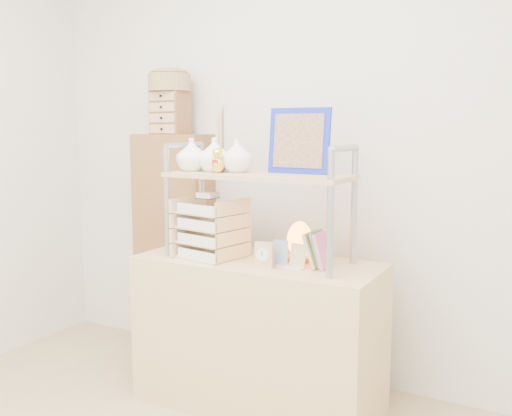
% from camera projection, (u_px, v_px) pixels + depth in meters
% --- Properties ---
extents(room_shell, '(3.42, 3.41, 2.61)m').
position_uv_depth(room_shell, '(145.00, 37.00, 1.94)').
color(room_shell, silver).
rests_on(room_shell, ground).
extents(desk, '(1.20, 0.50, 0.75)m').
position_uv_depth(desk, '(258.00, 334.00, 2.83)').
color(desk, tan).
rests_on(desk, ground).
extents(cabinet, '(0.47, 0.27, 1.35)m').
position_uv_depth(cabinet, '(175.00, 245.00, 3.48)').
color(cabinet, brown).
rests_on(cabinet, ground).
extents(hutch, '(0.90, 0.34, 0.73)m').
position_uv_depth(hutch, '(240.00, 167.00, 2.77)').
color(hutch, '#9499A2').
rests_on(hutch, desk).
extents(letter_tray, '(0.31, 0.30, 0.33)m').
position_uv_depth(letter_tray, '(209.00, 232.00, 2.81)').
color(letter_tray, tan).
rests_on(letter_tray, desk).
extents(salt_lamp, '(0.13, 0.12, 0.20)m').
position_uv_depth(salt_lamp, '(300.00, 241.00, 2.73)').
color(salt_lamp, brown).
rests_on(salt_lamp, desk).
extents(desk_clock, '(0.09, 0.05, 0.12)m').
position_uv_depth(desk_clock, '(264.00, 255.00, 2.61)').
color(desk_clock, tan).
rests_on(desk_clock, desk).
extents(postcard_stand, '(0.17, 0.06, 0.12)m').
position_uv_depth(postcard_stand, '(288.00, 260.00, 2.63)').
color(postcard_stand, white).
rests_on(postcard_stand, desk).
extents(drawer_chest, '(0.20, 0.16, 0.25)m').
position_uv_depth(drawer_chest, '(170.00, 113.00, 3.35)').
color(drawer_chest, brown).
rests_on(drawer_chest, cabinet).
extents(woven_basket, '(0.25, 0.25, 0.10)m').
position_uv_depth(woven_basket, '(170.00, 83.00, 3.33)').
color(woven_basket, olive).
rests_on(woven_basket, drawer_chest).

